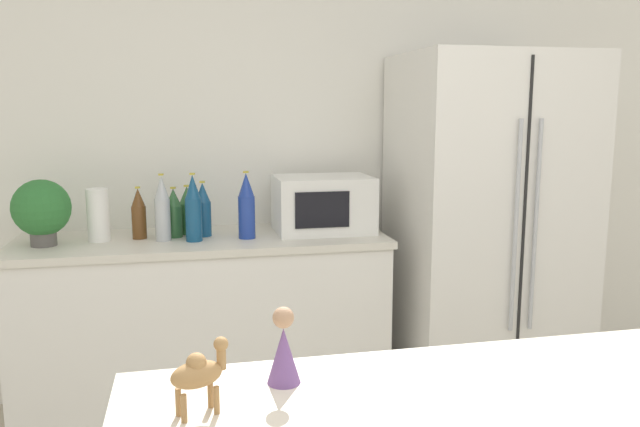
# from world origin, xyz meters

# --- Properties ---
(wall_back) EXTENTS (8.00, 0.06, 2.55)m
(wall_back) POSITION_xyz_m (0.00, 2.73, 1.27)
(wall_back) COLOR white
(wall_back) RESTS_ON ground_plane
(back_counter) EXTENTS (1.77, 0.63, 0.91)m
(back_counter) POSITION_xyz_m (-0.44, 2.40, 0.45)
(back_counter) COLOR white
(back_counter) RESTS_ON ground_plane
(refrigerator) EXTENTS (0.90, 0.77, 1.79)m
(refrigerator) POSITION_xyz_m (1.00, 2.31, 0.90)
(refrigerator) COLOR silver
(refrigerator) RESTS_ON ground_plane
(potted_plant) EXTENTS (0.26, 0.26, 0.30)m
(potted_plant) POSITION_xyz_m (-1.16, 2.35, 1.07)
(potted_plant) COLOR #595451
(potted_plant) RESTS_ON back_counter
(paper_towel_roll) EXTENTS (0.10, 0.10, 0.25)m
(paper_towel_roll) POSITION_xyz_m (-0.92, 2.41, 1.03)
(paper_towel_roll) COLOR white
(paper_towel_roll) RESTS_ON back_counter
(microwave) EXTENTS (0.48, 0.37, 0.28)m
(microwave) POSITION_xyz_m (0.16, 2.42, 1.05)
(microwave) COLOR white
(microwave) RESTS_ON back_counter
(back_bottle_0) EXTENTS (0.07, 0.07, 0.25)m
(back_bottle_0) POSITION_xyz_m (-0.74, 2.43, 1.03)
(back_bottle_0) COLOR brown
(back_bottle_0) RESTS_ON back_counter
(back_bottle_1) EXTENTS (0.08, 0.08, 0.32)m
(back_bottle_1) POSITION_xyz_m (-0.24, 2.33, 1.06)
(back_bottle_1) COLOR navy
(back_bottle_1) RESTS_ON back_counter
(back_bottle_2) EXTENTS (0.08, 0.08, 0.24)m
(back_bottle_2) POSITION_xyz_m (-0.51, 2.50, 1.02)
(back_bottle_2) COLOR #2D6033
(back_bottle_2) RESTS_ON back_counter
(back_bottle_3) EXTENTS (0.08, 0.08, 0.27)m
(back_bottle_3) POSITION_xyz_m (-0.44, 2.42, 1.04)
(back_bottle_3) COLOR navy
(back_bottle_3) RESTS_ON back_counter
(back_bottle_4) EXTENTS (0.07, 0.07, 0.32)m
(back_bottle_4) POSITION_xyz_m (-0.63, 2.35, 1.06)
(back_bottle_4) COLOR #B2B7BC
(back_bottle_4) RESTS_ON back_counter
(back_bottle_5) EXTENTS (0.08, 0.08, 0.32)m
(back_bottle_5) POSITION_xyz_m (-0.49, 2.31, 1.06)
(back_bottle_5) COLOR navy
(back_bottle_5) RESTS_ON back_counter
(back_bottle_6) EXTENTS (0.08, 0.08, 0.25)m
(back_bottle_6) POSITION_xyz_m (-0.58, 2.43, 1.02)
(back_bottle_6) COLOR #2D6033
(back_bottle_6) RESTS_ON back_counter
(camel_figurine) EXTENTS (0.12, 0.09, 0.15)m
(camel_figurine) POSITION_xyz_m (-0.51, 0.56, 1.01)
(camel_figurine) COLOR olive
(camel_figurine) RESTS_ON bar_counter
(wise_man_figurine_crimson) EXTENTS (0.07, 0.07, 0.17)m
(wise_man_figurine_crimson) POSITION_xyz_m (-0.32, 0.66, 1.00)
(wise_man_figurine_crimson) COLOR #6B4784
(wise_man_figurine_crimson) RESTS_ON bar_counter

